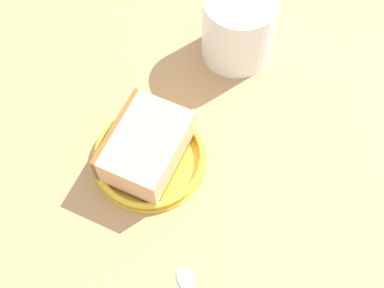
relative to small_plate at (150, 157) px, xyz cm
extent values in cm
cube|color=tan|center=(7.58, 3.08, -2.73)|extent=(124.21, 124.21, 3.88)
cylinder|color=yellow|center=(0.00, 0.00, -0.40)|extent=(14.35, 14.35, 0.78)
torus|color=yellow|center=(0.00, 0.00, 0.40)|extent=(14.02, 14.02, 0.82)
cube|color=brown|center=(0.00, 0.00, 0.29)|extent=(9.80, 12.51, 0.60)
cube|color=#EAB27F|center=(0.00, 0.00, 2.94)|extent=(9.80, 12.51, 4.69)
cube|color=brown|center=(-4.00, 0.88, 2.94)|extent=(2.98, 11.01, 4.69)
cylinder|color=white|center=(7.15, 19.12, 4.30)|extent=(9.60, 9.60, 10.19)
cylinder|color=brown|center=(7.15, 19.12, 8.16)|extent=(8.45, 8.45, 0.40)
torus|color=white|center=(8.73, 23.65, 4.30)|extent=(2.95, 5.70, 5.63)
ellipsoid|color=silver|center=(7.96, -13.60, -0.39)|extent=(3.33, 3.61, 0.80)
camera|label=1|loc=(10.97, -25.76, 57.39)|focal=47.67mm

